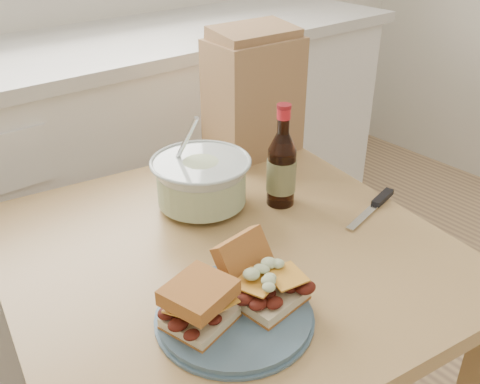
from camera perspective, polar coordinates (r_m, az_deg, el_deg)
cabinet_run at (r=1.98m, az=-15.68°, el=1.55°), size 2.50×0.64×0.94m
dining_table at (r=1.18m, az=-1.42°, el=-10.00°), size 0.98×0.98×0.72m
plate at (r=0.94m, az=-0.60°, el=-12.99°), size 0.27×0.27×0.02m
sandwich_left at (r=0.89m, az=-4.36°, el=-11.82°), size 0.12×0.12×0.08m
sandwich_right at (r=0.95m, az=2.18°, el=-9.24°), size 0.12×0.17×0.10m
coleslaw_bowl at (r=1.22m, az=-4.13°, el=0.90°), size 0.23×0.23×0.23m
beer_bottle at (r=1.22m, az=4.45°, el=2.59°), size 0.07×0.07×0.24m
knife at (r=1.29m, az=14.48°, el=-1.07°), size 0.21×0.06×0.01m
paper_bag at (r=1.47m, az=1.45°, el=10.07°), size 0.25×0.17×0.31m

